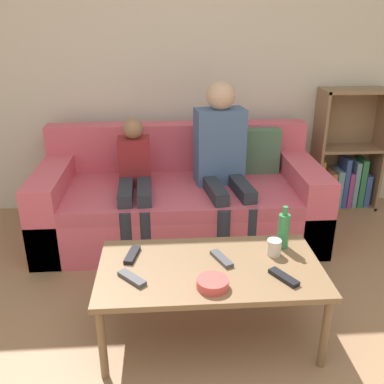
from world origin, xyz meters
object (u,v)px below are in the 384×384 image
coffee_table (210,273)px  tv_remote_1 (132,278)px  bookshelf (344,164)px  tv_remote_0 (222,259)px  person_child (135,178)px  tv_remote_2 (284,277)px  cup_near (274,247)px  couch (181,201)px  snack_bowl (213,283)px  person_adult (222,153)px  tv_remote_3 (132,255)px  bottle (284,230)px

coffee_table → tv_remote_1: tv_remote_1 is taller
bookshelf → tv_remote_0: (-1.32, -1.59, 0.05)m
person_child → tv_remote_2: bearing=-59.0°
coffee_table → cup_near: 0.38m
cup_near → coffee_table: bearing=-164.9°
tv_remote_0 → bookshelf: bearing=27.3°
couch → snack_bowl: size_ratio=13.74×
person_adult → person_child: bearing=177.3°
tv_remote_1 → cup_near: bearing=-28.3°
tv_remote_0 → tv_remote_3: same height
tv_remote_0 → tv_remote_3: bearing=148.2°
snack_bowl → bottle: 0.57m
person_adult → cup_near: size_ratio=13.72×
coffee_table → tv_remote_1: (-0.40, -0.10, 0.05)m
bottle → person_child: bearing=134.2°
bookshelf → tv_remote_2: bearing=-120.2°
person_adult → tv_remote_0: size_ratio=6.85×
person_child → tv_remote_0: bearing=-65.7°
bookshelf → snack_bowl: bearing=-127.4°
bookshelf → tv_remote_3: bookshelf is taller
couch → bookshelf: bookshelf is taller
person_child → tv_remote_2: 1.44m
coffee_table → bottle: bottle is taller
tv_remote_1 → tv_remote_3: same height
coffee_table → cup_near: size_ratio=13.19×
bookshelf → person_child: size_ratio=1.13×
coffee_table → person_adult: 1.18m
bottle → coffee_table: bearing=-157.6°
coffee_table → tv_remote_3: (-0.41, 0.13, 0.05)m
bookshelf → cup_near: (-1.03, -1.54, 0.08)m
coffee_table → person_child: (-0.44, 1.06, 0.13)m
snack_bowl → coffee_table: bearing=87.1°
couch → tv_remote_0: (0.17, -1.15, 0.17)m
cup_near → tv_remote_1: bearing=-165.7°
couch → person_child: 0.45m
couch → tv_remote_3: bearing=-105.9°
cup_near → snack_bowl: bearing=-142.7°
tv_remote_1 → coffee_table: bearing=-29.0°
coffee_table → tv_remote_2: 0.38m
tv_remote_0 → coffee_table: bearing=-164.0°
coffee_table → bookshelf: bearing=49.9°
cup_near → bottle: 0.12m
cup_near → tv_remote_0: size_ratio=0.50×
bookshelf → tv_remote_2: bookshelf is taller
cup_near → tv_remote_2: size_ratio=0.51×
person_adult → snack_bowl: (-0.22, -1.30, -0.23)m
tv_remote_0 → bottle: bearing=-4.3°
snack_bowl → cup_near: bearing=37.3°
person_child → snack_bowl: (0.43, -1.24, -0.07)m
coffee_table → tv_remote_1: 0.41m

